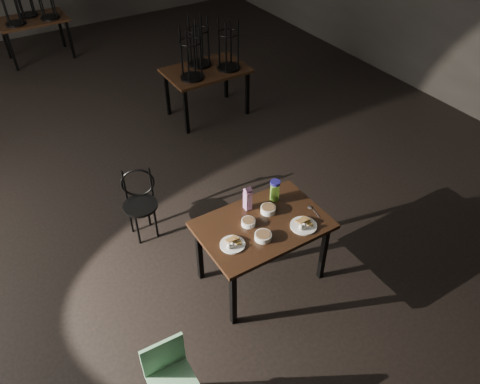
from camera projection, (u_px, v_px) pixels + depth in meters
main_table at (262, 230)px, 4.39m from camera, size 1.20×0.80×0.75m
plate_left at (232, 244)px, 4.12m from camera, size 0.23×0.23×0.07m
plate_right at (304, 225)px, 4.30m from camera, size 0.25×0.25×0.08m
bowl_near at (248, 222)px, 4.32m from camera, size 0.13×0.13×0.05m
bowl_far at (268, 209)px, 4.45m from camera, size 0.15×0.15×0.06m
bowl_big at (263, 236)px, 4.18m from camera, size 0.16×0.16×0.05m
juice_carton at (248, 199)px, 4.43m from camera, size 0.07×0.07×0.26m
water_bottle at (275, 190)px, 4.54m from camera, size 0.11×0.11×0.22m
spoon at (311, 208)px, 4.50m from camera, size 0.05×0.19×0.01m
bentwood_chair at (140, 199)px, 5.05m from camera, size 0.42×0.41×0.79m
school_chair at (170, 374)px, 3.53m from camera, size 0.35×0.35×0.73m
bg_table_right at (206, 68)px, 6.84m from camera, size 1.20×0.80×1.48m
bg_table_far at (31, 17)px, 8.46m from camera, size 1.20×0.80×1.48m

